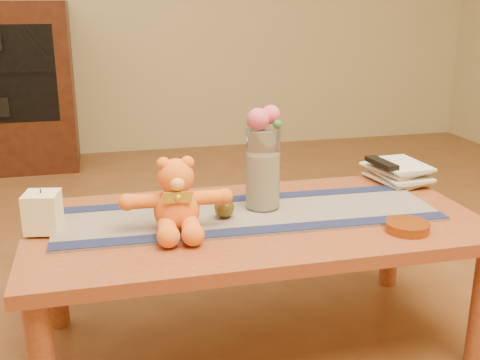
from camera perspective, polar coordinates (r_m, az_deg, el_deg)
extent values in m
plane|color=brown|center=(2.04, 1.41, -15.63)|extent=(5.50, 5.50, 0.00)
cube|color=brown|center=(1.85, 1.51, -4.34)|extent=(1.40, 0.70, 0.04)
cylinder|color=brown|center=(2.15, -17.59, -8.48)|extent=(0.07, 0.07, 0.41)
cylinder|color=brown|center=(2.41, 14.48, -5.38)|extent=(0.07, 0.07, 0.41)
cube|color=#1F1947|center=(1.86, 0.89, -3.37)|extent=(1.21, 0.39, 0.01)
cube|color=#161D43|center=(1.73, 1.97, -4.87)|extent=(1.20, 0.10, 0.00)
cube|color=#161D43|center=(1.99, -0.05, -1.80)|extent=(1.20, 0.10, 0.00)
cube|color=#FAE9B8|center=(1.80, -18.68, -2.96)|extent=(0.11, 0.11, 0.12)
cylinder|color=black|center=(1.78, -18.87, -1.03)|extent=(0.00, 0.00, 0.01)
cylinder|color=silver|center=(1.87, 2.23, 1.07)|extent=(0.11, 0.11, 0.26)
cylinder|color=beige|center=(1.88, 2.22, -0.07)|extent=(0.09, 0.09, 0.18)
sphere|color=#D74B6C|center=(1.82, 1.77, 5.95)|extent=(0.07, 0.07, 0.07)
sphere|color=#D74B6C|center=(1.84, 3.01, 6.40)|extent=(0.06, 0.06, 0.06)
sphere|color=#475F9A|center=(1.87, 2.29, 6.04)|extent=(0.04, 0.04, 0.04)
sphere|color=#475F9A|center=(1.85, 1.22, 5.65)|extent=(0.04, 0.04, 0.04)
sphere|color=#33662D|center=(1.83, 3.67, 5.45)|extent=(0.03, 0.03, 0.03)
sphere|color=#534A1B|center=(1.81, -1.55, -2.75)|extent=(0.06, 0.06, 0.06)
imported|color=beige|center=(2.23, 13.36, -0.15)|extent=(0.20, 0.25, 0.02)
imported|color=beige|center=(2.22, 13.55, 0.30)|extent=(0.17, 0.23, 0.02)
imported|color=beige|center=(2.22, 13.25, 0.79)|extent=(0.21, 0.25, 0.02)
imported|color=beige|center=(2.21, 13.57, 1.25)|extent=(0.18, 0.23, 0.02)
cube|color=black|center=(2.20, 13.63, 1.63)|extent=(0.06, 0.16, 0.02)
cylinder|color=#BF5914|center=(1.80, 16.00, -4.41)|extent=(0.17, 0.17, 0.03)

